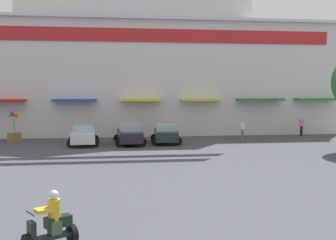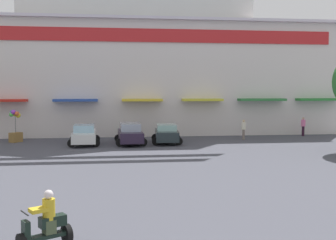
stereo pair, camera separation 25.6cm
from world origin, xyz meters
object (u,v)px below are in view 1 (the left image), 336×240
at_px(parked_car_1, 129,134).
at_px(pedestrian_1, 242,128).
at_px(parked_car_0, 83,135).
at_px(scooter_rider_1, 51,225).
at_px(parked_car_2, 166,134).
at_px(balloon_vendor_cart, 14,128).
at_px(pedestrian_0, 301,125).

relative_size(parked_car_1, pedestrian_1, 2.71).
bearing_deg(parked_car_1, pedestrian_1, 9.83).
distance_m(parked_car_0, parked_car_1, 3.38).
bearing_deg(pedestrian_1, scooter_rider_1, -118.84).
relative_size(parked_car_2, balloon_vendor_cart, 1.57).
xyz_separation_m(scooter_rider_1, pedestrian_0, (18.24, 24.18, 0.32)).
distance_m(scooter_rider_1, pedestrian_0, 30.29).
bearing_deg(parked_car_2, pedestrian_1, 12.56).
bearing_deg(pedestrian_1, pedestrian_0, 18.51).
bearing_deg(parked_car_1, balloon_vendor_cart, 165.22).
height_order(parked_car_2, pedestrian_0, pedestrian_0).
bearing_deg(pedestrian_0, parked_car_2, -164.53).
xyz_separation_m(scooter_rider_1, balloon_vendor_cart, (-5.86, 22.87, 0.52)).
bearing_deg(parked_car_1, parked_car_0, -179.20).
distance_m(parked_car_0, scooter_rider_1, 20.51).
bearing_deg(balloon_vendor_cart, pedestrian_0, 3.10).
height_order(parked_car_0, parked_car_2, parked_car_0).
height_order(parked_car_1, pedestrian_1, pedestrian_1).
bearing_deg(balloon_vendor_cart, parked_car_0, -23.63).
bearing_deg(parked_car_2, parked_car_1, -176.74).
distance_m(parked_car_2, pedestrian_1, 6.66).
distance_m(pedestrian_0, balloon_vendor_cart, 24.14).
bearing_deg(parked_car_2, balloon_vendor_cart, 169.40).
relative_size(parked_car_1, scooter_rider_1, 2.94).
distance_m(pedestrian_1, balloon_vendor_cart, 18.07).
relative_size(parked_car_1, balloon_vendor_cart, 1.75).
bearing_deg(pedestrian_0, parked_car_1, -166.67).
relative_size(parked_car_2, scooter_rider_1, 2.64).
xyz_separation_m(parked_car_0, parked_car_1, (3.38, 0.05, 0.03)).
relative_size(scooter_rider_1, balloon_vendor_cart, 0.60).
bearing_deg(parked_car_0, parked_car_1, 0.80).
height_order(parked_car_1, scooter_rider_1, parked_car_1).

